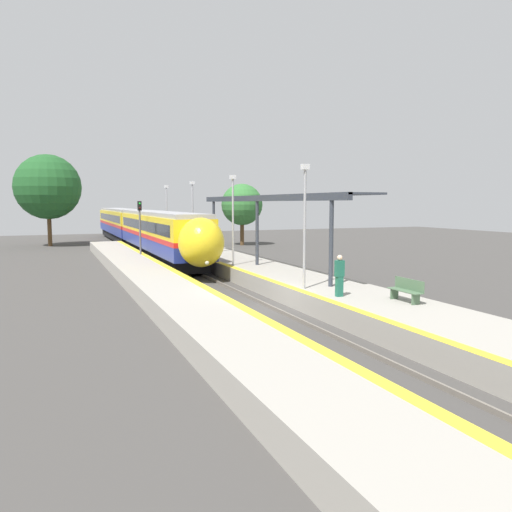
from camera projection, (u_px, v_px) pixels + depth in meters
name	position (u px, v px, depth m)	size (l,w,h in m)	color
ground_plane	(256.00, 310.00, 21.93)	(120.00, 120.00, 0.00)	#423F3D
rail_left	(241.00, 310.00, 21.65)	(0.08, 90.00, 0.15)	slate
rail_right	(271.00, 307.00, 22.20)	(0.08, 90.00, 0.15)	slate
train	(138.00, 227.00, 50.40)	(2.86, 48.45, 4.00)	black
platform_right	(328.00, 295.00, 23.27)	(4.06, 64.00, 0.87)	#9E998E
platform_left	(187.00, 306.00, 20.70)	(3.00, 64.00, 0.87)	#9E998E
platform_bench	(407.00, 289.00, 19.38)	(0.44, 1.68, 0.89)	#4C6B4C
person_waiting	(339.00, 275.00, 20.40)	(0.36, 0.23, 1.72)	#1E604C
railway_signal	(140.00, 227.00, 37.10)	(0.28, 0.28, 4.83)	#59595E
lamppost_near	(305.00, 218.00, 22.06)	(0.36, 0.20, 5.52)	#9E9EA3
lamppost_mid	(233.00, 214.00, 30.63)	(0.36, 0.20, 5.52)	#9E9EA3
lamppost_far	(193.00, 212.00, 39.19)	(0.36, 0.20, 5.52)	#9E9EA3
lamppost_farthest	(167.00, 210.00, 47.76)	(0.36, 0.20, 5.52)	#9E9EA3
station_canopy	(266.00, 200.00, 30.82)	(2.02, 20.56, 4.30)	#333842
background_tree_left	(48.00, 187.00, 53.76)	(6.98, 6.98, 9.91)	brown
background_tree_right	(242.00, 205.00, 55.25)	(4.58, 4.58, 6.81)	brown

